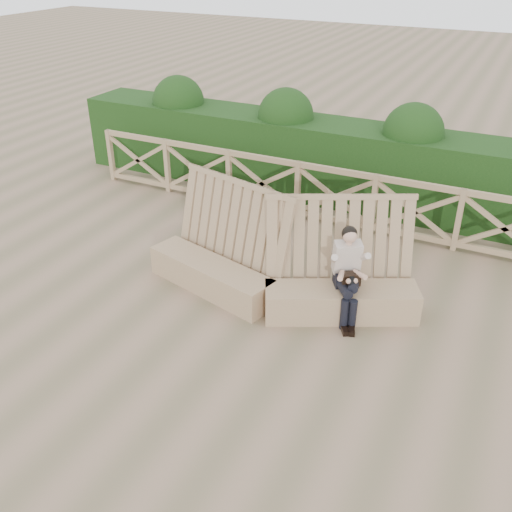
% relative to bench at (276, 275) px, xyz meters
% --- Properties ---
extents(ground, '(60.00, 60.00, 0.00)m').
position_rel_bench_xyz_m(ground, '(-0.08, -0.82, -0.40)').
color(ground, brown).
rests_on(ground, ground).
extents(bench, '(4.07, 1.61, 1.58)m').
position_rel_bench_xyz_m(bench, '(0.00, 0.00, 0.00)').
color(bench, '#926F53').
rests_on(bench, ground).
extents(woman, '(0.59, 0.81, 1.32)m').
position_rel_bench_xyz_m(woman, '(1.03, 0.06, 0.32)').
color(woman, black).
rests_on(woman, ground).
extents(guardrail, '(10.10, 0.09, 1.10)m').
position_rel_bench_xyz_m(guardrail, '(-0.08, 2.68, 0.16)').
color(guardrail, '#89724F').
rests_on(guardrail, ground).
extents(hedge, '(12.00, 1.20, 1.50)m').
position_rel_bench_xyz_m(hedge, '(-0.08, 3.88, 0.35)').
color(hedge, black).
rests_on(hedge, ground).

